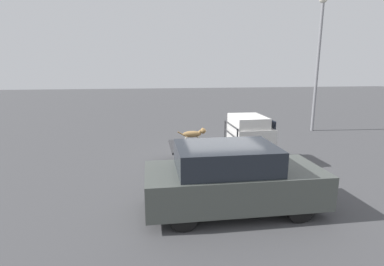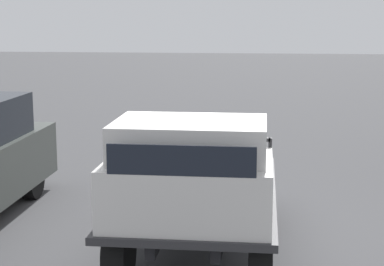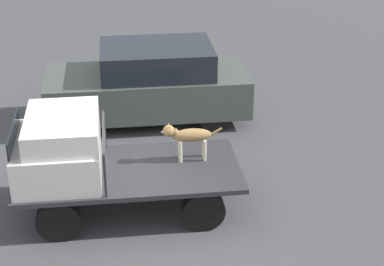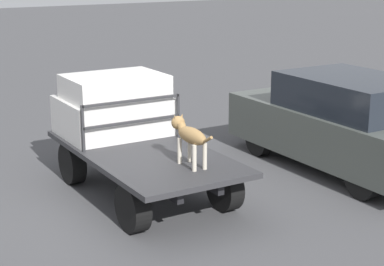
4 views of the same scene
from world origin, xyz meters
TOP-DOWN VIEW (x-y plane):
  - ground_plane at (0.00, 0.00)m, footprint 80.00×80.00m
  - flatbed_truck at (0.00, 0.00)m, footprint 3.64×1.81m
  - truck_cab at (1.08, 0.00)m, footprint 1.33×1.69m
  - truck_headboard at (0.37, 0.00)m, footprint 0.04×1.69m
  - dog at (-0.99, -0.22)m, footprint 1.04×0.23m

SIDE VIEW (x-z plane):
  - ground_plane at x=0.00m, z-range 0.00..0.00m
  - flatbed_truck at x=0.00m, z-range 0.17..0.91m
  - dog at x=-0.99m, z-range 0.84..1.53m
  - truck_cab at x=1.08m, z-range 0.72..1.72m
  - truck_headboard at x=0.37m, z-range 0.86..1.58m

